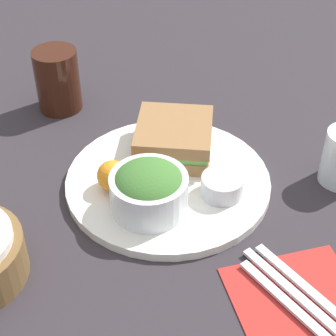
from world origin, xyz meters
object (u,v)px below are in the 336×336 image
sandwich (174,138)px  dressing_cup (222,186)px  knife (298,297)px  spoon (288,304)px  drink_glass (58,80)px  fork (308,290)px  salad_bowl (149,189)px  plate (168,181)px

sandwich → dressing_cup: bearing=-160.7°
knife → spoon: size_ratio=1.17×
drink_glass → knife: size_ratio=0.60×
fork → salad_bowl: bearing=-161.7°
plate → spoon: bearing=-162.3°
sandwich → dressing_cup: (-0.12, -0.04, -0.01)m
dressing_cup → fork: bearing=-165.8°
drink_glass → spoon: bearing=-157.5°
plate → knife: size_ratio=1.65×
dressing_cup → fork: (-0.19, -0.05, -0.02)m
sandwich → knife: sandwich is taller
dressing_cup → plate: bearing=51.0°
sandwich → spoon: (-0.32, -0.06, -0.03)m
plate → drink_glass: bearing=26.9°
plate → sandwich: bearing=-23.2°
plate → knife: 0.27m
salad_bowl → dressing_cup: bearing=-89.7°
plate → salad_bowl: bearing=142.4°
fork → knife: bearing=-90.0°
salad_bowl → drink_glass: size_ratio=0.98×
plate → dressing_cup: size_ratio=4.99×
sandwich → knife: 0.33m
knife → spoon: (-0.01, 0.02, 0.00)m
dressing_cup → fork: dressing_cup is taller
sandwich → fork: size_ratio=0.87×
dressing_cup → knife: (-0.20, -0.03, -0.02)m
drink_glass → fork: bearing=-153.9°
plate → spoon: (-0.26, -0.08, -0.00)m
fork → drink_glass: bearing=-175.4°
drink_glass → fork: 0.57m
drink_glass → plate: bearing=-153.1°
spoon → dressing_cup: bearing=162.8°
dressing_cup → knife: dressing_cup is taller
spoon → plate: bearing=176.2°
sandwich → drink_glass: 0.26m
drink_glass → fork: size_ratio=0.63×
sandwich → spoon: 0.33m
salad_bowl → fork: bearing=-140.3°
plate → salad_bowl: size_ratio=2.81×
plate → drink_glass: drink_glass is taller
dressing_cup → sandwich: bearing=19.3°
spoon → drink_glass: bearing=-179.0°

